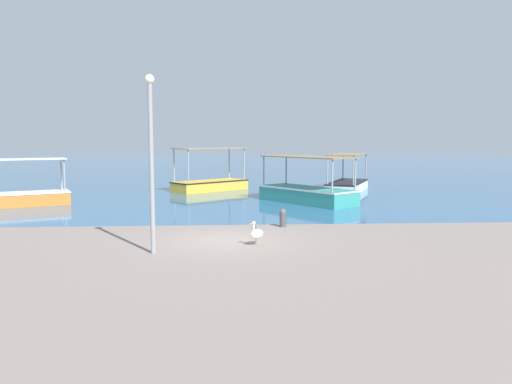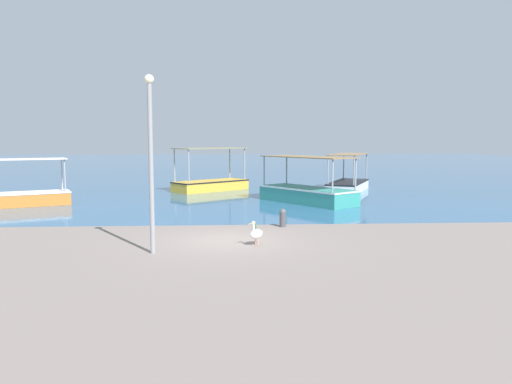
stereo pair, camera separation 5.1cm
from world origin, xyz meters
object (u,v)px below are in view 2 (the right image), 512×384
(fishing_boat_far_right, at_px, (211,183))
(lamp_post, at_px, (151,153))
(mooring_bollard, at_px, (283,217))
(glass_bottle, at_px, (256,226))
(pelican, at_px, (256,234))
(fishing_boat_center, at_px, (4,197))
(fishing_boat_near_right, at_px, (348,184))
(fishing_boat_far_left, at_px, (307,192))

(fishing_boat_far_right, xyz_separation_m, lamp_post, (-1.10, -17.87, 2.45))
(fishing_boat_far_right, height_order, mooring_bollard, fishing_boat_far_right)
(glass_bottle, bearing_deg, pelican, -92.95)
(fishing_boat_center, bearing_deg, lamp_post, -49.75)
(fishing_boat_center, bearing_deg, fishing_boat_far_right, 36.06)
(glass_bottle, bearing_deg, fishing_boat_near_right, 63.19)
(pelican, relative_size, mooring_bollard, 1.13)
(mooring_bollard, relative_size, glass_bottle, 2.63)
(fishing_boat_center, bearing_deg, glass_bottle, -29.06)
(fishing_boat_center, height_order, fishing_boat_far_right, fishing_boat_far_right)
(pelican, height_order, lamp_post, lamp_post)
(fishing_boat_far_right, xyz_separation_m, glass_bottle, (2.19, -14.11, -0.42))
(fishing_boat_center, xyz_separation_m, glass_bottle, (12.23, -6.80, -0.41))
(fishing_boat_far_right, distance_m, mooring_bollard, 14.02)
(pelican, distance_m, mooring_bollard, 3.49)
(fishing_boat_near_right, xyz_separation_m, pelican, (-6.88, -16.12, -0.12))
(fishing_boat_center, height_order, glass_bottle, fishing_boat_center)
(fishing_boat_near_right, bearing_deg, fishing_boat_center, -160.99)
(fishing_boat_center, distance_m, mooring_bollard, 14.73)
(mooring_bollard, bearing_deg, fishing_boat_near_right, 66.20)
(glass_bottle, bearing_deg, fishing_boat_center, 150.94)
(fishing_boat_near_right, relative_size, glass_bottle, 20.71)
(lamp_post, bearing_deg, fishing_boat_far_left, 60.44)
(pelican, bearing_deg, fishing_boat_far_right, 96.90)
(fishing_boat_near_right, xyz_separation_m, fishing_boat_far_right, (-8.93, 0.78, 0.04))
(fishing_boat_far_right, relative_size, lamp_post, 0.97)
(fishing_boat_center, bearing_deg, mooring_bollard, -25.41)
(fishing_boat_center, xyz_separation_m, mooring_bollard, (13.30, -6.32, -0.14))
(fishing_boat_near_right, xyz_separation_m, lamp_post, (-10.03, -17.09, 2.49))
(fishing_boat_near_right, distance_m, mooring_bollard, 14.05)
(mooring_bollard, bearing_deg, glass_bottle, -155.81)
(fishing_boat_far_right, bearing_deg, fishing_boat_near_right, -4.98)
(fishing_boat_near_right, height_order, mooring_bollard, fishing_boat_near_right)
(fishing_boat_far_left, bearing_deg, glass_bottle, -112.52)
(fishing_boat_center, xyz_separation_m, lamp_post, (8.94, -10.56, 2.46))
(lamp_post, relative_size, mooring_bollard, 7.41)
(fishing_boat_near_right, bearing_deg, fishing_boat_far_right, 175.02)
(glass_bottle, bearing_deg, fishing_boat_far_left, 67.48)
(fishing_boat_center, distance_m, fishing_boat_far_right, 12.42)
(pelican, distance_m, glass_bottle, 2.81)
(fishing_boat_near_right, height_order, lamp_post, lamp_post)
(pelican, height_order, glass_bottle, pelican)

